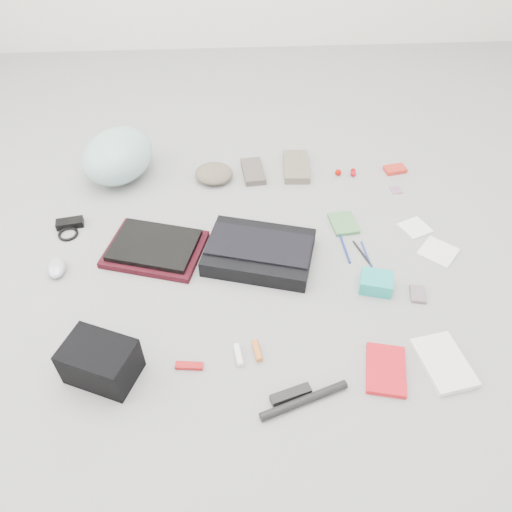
{
  "coord_description": "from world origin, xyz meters",
  "views": [
    {
      "loc": [
        -0.07,
        -1.31,
        1.37
      ],
      "look_at": [
        0.0,
        0.0,
        0.05
      ],
      "focal_mm": 35.0,
      "sensor_mm": 36.0,
      "label": 1
    }
  ],
  "objects": [
    {
      "name": "pen_black",
      "position": [
        0.41,
        0.04,
        0.0
      ],
      "size": [
        0.05,
        0.14,
        0.01
      ],
      "primitive_type": "cylinder",
      "rotation": [
        1.57,
        0.0,
        0.3
      ],
      "color": "black",
      "rests_on": "ground_plane"
    },
    {
      "name": "beanie",
      "position": [
        -0.16,
        0.56,
        0.03
      ],
      "size": [
        0.2,
        0.2,
        0.06
      ],
      "primitive_type": "ellipsoid",
      "rotation": [
        0.0,
        0.0,
        -0.22
      ],
      "color": "#6A5E4D",
      "rests_on": "ground_plane"
    },
    {
      "name": "toiletry_tube_white",
      "position": [
        -0.08,
        -0.4,
        0.01
      ],
      "size": [
        0.03,
        0.08,
        0.02
      ],
      "primitive_type": "cylinder",
      "rotation": [
        1.57,
        0.0,
        0.15
      ],
      "color": "white",
      "rests_on": "ground_plane"
    },
    {
      "name": "laptop_sleeve",
      "position": [
        -0.39,
        0.1,
        0.01
      ],
      "size": [
        0.42,
        0.36,
        0.02
      ],
      "primitive_type": "cube",
      "rotation": [
        0.0,
        0.0,
        -0.28
      ],
      "color": "#360911",
      "rests_on": "ground_plane"
    },
    {
      "name": "messenger_bag",
      "position": [
        0.01,
        0.04,
        0.03
      ],
      "size": [
        0.46,
        0.38,
        0.07
      ],
      "primitive_type": "cube",
      "rotation": [
        0.0,
        0.0,
        -0.27
      ],
      "color": "black",
      "rests_on": "ground_plane"
    },
    {
      "name": "pen_navy",
      "position": [
        0.43,
        0.03,
        0.0
      ],
      "size": [
        0.02,
        0.14,
        0.01
      ],
      "primitive_type": "cylinder",
      "rotation": [
        1.57,
        0.0,
        0.06
      ],
      "color": "navy",
      "rests_on": "ground_plane"
    },
    {
      "name": "mouse",
      "position": [
        -0.74,
        0.01,
        0.02
      ],
      "size": [
        0.08,
        0.12,
        0.04
      ],
      "primitive_type": "ellipsoid",
      "rotation": [
        0.0,
        0.0,
        0.16
      ],
      "color": "#B6B3C8",
      "rests_on": "ground_plane"
    },
    {
      "name": "stamp_sheet",
      "position": [
        0.65,
        0.42,
        0.0
      ],
      "size": [
        0.05,
        0.06,
        0.0
      ],
      "primitive_type": "cube",
      "rotation": [
        0.0,
        0.0,
        0.11
      ],
      "color": "#986287",
      "rests_on": "ground_plane"
    },
    {
      "name": "bike_helmet",
      "position": [
        -0.58,
        0.61,
        0.11
      ],
      "size": [
        0.41,
        0.45,
        0.22
      ],
      "primitive_type": "ellipsoid",
      "rotation": [
        0.0,
        0.0,
        -0.42
      ],
      "color": "#9DCDCE",
      "rests_on": "ground_plane"
    },
    {
      "name": "book_white",
      "position": [
        0.57,
        -0.47,
        0.01
      ],
      "size": [
        0.17,
        0.23,
        0.02
      ],
      "primitive_type": "cube",
      "rotation": [
        0.0,
        0.0,
        0.18
      ],
      "color": "silver",
      "rests_on": "ground_plane"
    },
    {
      "name": "accordion_wallet",
      "position": [
        0.42,
        -0.14,
        0.03
      ],
      "size": [
        0.13,
        0.12,
        0.06
      ],
      "primitive_type": "cube",
      "rotation": [
        0.0,
        0.0,
        -0.27
      ],
      "color": "#1EB2AA",
      "rests_on": "ground_plane"
    },
    {
      "name": "bag_flap",
      "position": [
        0.01,
        0.04,
        0.07
      ],
      "size": [
        0.42,
        0.27,
        0.01
      ],
      "primitive_type": "cube",
      "rotation": [
        0.0,
        0.0,
        -0.27
      ],
      "color": "black",
      "rests_on": "messenger_bag"
    },
    {
      "name": "lollipop_c",
      "position": [
        0.48,
        0.57,
        0.01
      ],
      "size": [
        0.03,
        0.03,
        0.02
      ],
      "primitive_type": "sphere",
      "rotation": [
        0.0,
        0.0,
        0.42
      ],
      "color": "#990407",
      "rests_on": "ground_plane"
    },
    {
      "name": "camera_bag",
      "position": [
        -0.5,
        -0.44,
        0.07
      ],
      "size": [
        0.25,
        0.22,
        0.14
      ],
      "primitive_type": "cube",
      "rotation": [
        0.0,
        0.0,
        -0.4
      ],
      "color": "black",
      "rests_on": "ground_plane"
    },
    {
      "name": "altoids_tin",
      "position": [
        0.68,
        0.57,
        0.01
      ],
      "size": [
        0.11,
        0.08,
        0.02
      ],
      "primitive_type": "cube",
      "rotation": [
        0.0,
        0.0,
        0.19
      ],
      "color": "red",
      "rests_on": "ground_plane"
    },
    {
      "name": "cable_coil",
      "position": [
        -0.75,
        0.21,
        0.01
      ],
      "size": [
        0.08,
        0.08,
        0.01
      ],
      "primitive_type": "torus",
      "rotation": [
        0.0,
        0.0,
        -0.04
      ],
      "color": "black",
      "rests_on": "ground_plane"
    },
    {
      "name": "multitool",
      "position": [
        -0.24,
        -0.43,
        0.01
      ],
      "size": [
        0.09,
        0.03,
        0.01
      ],
      "primitive_type": "cube",
      "rotation": [
        0.0,
        0.0,
        -0.1
      ],
      "color": "#A40F13",
      "rests_on": "ground_plane"
    },
    {
      "name": "pen_blue",
      "position": [
        0.35,
        0.07,
        0.0
      ],
      "size": [
        0.02,
        0.16,
        0.01
      ],
      "primitive_type": "cylinder",
      "rotation": [
        1.57,
        0.0,
        0.06
      ],
      "color": "navy",
      "rests_on": "ground_plane"
    },
    {
      "name": "card_deck",
      "position": [
        0.57,
        -0.18,
        0.01
      ],
      "size": [
        0.07,
        0.09,
        0.01
      ],
      "primitive_type": "cube",
      "rotation": [
        0.0,
        0.0,
        -0.19
      ],
      "color": "slate",
      "rests_on": "ground_plane"
    },
    {
      "name": "mitten_left",
      "position": [
        0.02,
        0.58,
        0.01
      ],
      "size": [
        0.11,
        0.19,
        0.03
      ],
      "primitive_type": "cube",
      "rotation": [
        0.0,
        0.0,
        0.1
      ],
      "color": "#584E48",
      "rests_on": "ground_plane"
    },
    {
      "name": "power_brick",
      "position": [
        -0.75,
        0.27,
        0.01
      ],
      "size": [
        0.11,
        0.07,
        0.03
      ],
      "primitive_type": "cube",
      "rotation": [
        0.0,
        0.0,
        0.17
      ],
      "color": "black",
      "rests_on": "ground_plane"
    },
    {
      "name": "lollipop_b",
      "position": [
        0.48,
        0.54,
        0.01
      ],
      "size": [
        0.03,
        0.03,
        0.03
      ],
      "primitive_type": "sphere",
      "rotation": [
        0.0,
        0.0,
        0.36
      ],
      "color": "#AF0815",
      "rests_on": "ground_plane"
    },
    {
      "name": "book_red",
      "position": [
        0.38,
        -0.48,
        0.01
      ],
      "size": [
        0.16,
        0.2,
        0.02
      ],
      "primitive_type": "cube",
      "rotation": [
        0.0,
        0.0,
        -0.22
      ],
      "color": "red",
      "rests_on": "ground_plane"
    },
    {
      "name": "mitten_right",
      "position": [
        0.22,
        0.61,
        0.02
      ],
      "size": [
        0.13,
        0.24,
        0.03
      ],
      "primitive_type": "cube",
      "rotation": [
        0.0,
        0.0,
        -0.06
      ],
      "color": "#726554",
      "rests_on": "ground_plane"
    },
    {
      "name": "laptop",
      "position": [
        -0.39,
        0.1,
        0.04
      ],
      "size": [
        0.37,
        0.31,
        0.02
      ],
      "primitive_type": "cube",
      "rotation": [
        0.0,
        0.0,
        -0.28
      ],
      "color": "black",
      "rests_on": "laptop_sleeve"
    },
    {
      "name": "napkin_bottom",
      "position": [
        0.71,
        0.03,
        0.0
      ],
      "size": [
        0.18,
        0.18,
        0.01
      ],
      "primitive_type": "cube",
      "rotation": [
        0.0,
        0.0,
        0.85
      ],
      "color": "silver",
      "rests_on": "ground_plane"
    },
    {
      "name": "lollipop_a",
      "position": [
        0.41,
        0.55,
        0.01
      ],
      "size": [
        0.04,
        0.04,
        0.03
      ],
      "primitive_type": "sphere",
      "rotation": [
        0.0,
        0.0,
        -0.32
      ],
      "color": "#A30800",
      "rests_on": "ground_plane"
    },
    {
      "name": "napkin_top",
      "position": [
        0.66,
        0.17,
        0.0
      ],
      "size": [
        0.14,
        0.14,
        0.01
      ],
      "primitive_type": "cube",
      "rotation": [
        0.0,
        0.0,
        0.4
      ],
      "color": "white",
      "rests_on": "ground_plane"
    },
    {
      "name": "toiletry_tube_orange",
      "position": [
        -0.02,
        -0.39,
        0.01
      ],
      "size": [
        0.03,
        0.08,
        0.02
      ],
      "primitive_type": "cylinder",
      "rotation": [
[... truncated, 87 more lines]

